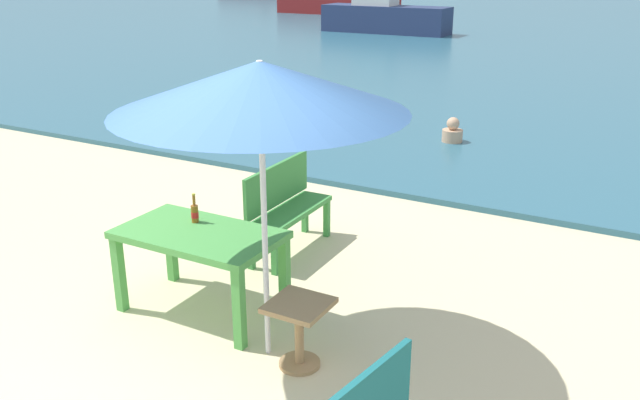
{
  "coord_description": "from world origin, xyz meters",
  "views": [
    {
      "loc": [
        2.83,
        -2.69,
        2.96
      ],
      "look_at": [
        -0.31,
        3.0,
        0.6
      ],
      "focal_mm": 37.59,
      "sensor_mm": 36.0,
      "label": 1
    }
  ],
  "objects_px": {
    "picnic_table_green": "(200,243)",
    "beer_bottle_amber": "(195,212)",
    "side_table_wood": "(299,325)",
    "patio_umbrella": "(260,87)",
    "boat_sailboat": "(384,15)",
    "swimmer_person": "(452,132)",
    "bench_green_left": "(285,203)"
  },
  "relations": [
    {
      "from": "picnic_table_green",
      "to": "beer_bottle_amber",
      "type": "height_order",
      "value": "beer_bottle_amber"
    },
    {
      "from": "beer_bottle_amber",
      "to": "boat_sailboat",
      "type": "relative_size",
      "value": 0.05
    },
    {
      "from": "patio_umbrella",
      "to": "swimmer_person",
      "type": "relative_size",
      "value": 5.61
    },
    {
      "from": "beer_bottle_amber",
      "to": "side_table_wood",
      "type": "relative_size",
      "value": 0.49
    },
    {
      "from": "beer_bottle_amber",
      "to": "picnic_table_green",
      "type": "bearing_deg",
      "value": -43.79
    },
    {
      "from": "picnic_table_green",
      "to": "side_table_wood",
      "type": "xyz_separation_m",
      "value": [
        1.18,
        -0.32,
        -0.3
      ]
    },
    {
      "from": "bench_green_left",
      "to": "patio_umbrella",
      "type": "bearing_deg",
      "value": -62.4
    },
    {
      "from": "side_table_wood",
      "to": "boat_sailboat",
      "type": "xyz_separation_m",
      "value": [
        -8.92,
        21.83,
        0.4
      ]
    },
    {
      "from": "picnic_table_green",
      "to": "beer_bottle_amber",
      "type": "distance_m",
      "value": 0.31
    },
    {
      "from": "swimmer_person",
      "to": "boat_sailboat",
      "type": "distance_m",
      "value": 17.07
    },
    {
      "from": "patio_umbrella",
      "to": "boat_sailboat",
      "type": "distance_m",
      "value": 23.47
    },
    {
      "from": "swimmer_person",
      "to": "beer_bottle_amber",
      "type": "bearing_deg",
      "value": -93.0
    },
    {
      "from": "swimmer_person",
      "to": "patio_umbrella",
      "type": "bearing_deg",
      "value": -83.96
    },
    {
      "from": "side_table_wood",
      "to": "swimmer_person",
      "type": "distance_m",
      "value": 6.78
    },
    {
      "from": "bench_green_left",
      "to": "swimmer_person",
      "type": "xyz_separation_m",
      "value": [
        0.21,
        4.92,
        -0.3
      ]
    },
    {
      "from": "beer_bottle_amber",
      "to": "boat_sailboat",
      "type": "xyz_separation_m",
      "value": [
        -7.58,
        21.35,
        -0.1
      ]
    },
    {
      "from": "beer_bottle_amber",
      "to": "boat_sailboat",
      "type": "bearing_deg",
      "value": 109.55
    },
    {
      "from": "swimmer_person",
      "to": "side_table_wood",
      "type": "bearing_deg",
      "value": -81.37
    },
    {
      "from": "patio_umbrella",
      "to": "bench_green_left",
      "type": "relative_size",
      "value": 1.91
    },
    {
      "from": "picnic_table_green",
      "to": "side_table_wood",
      "type": "height_order",
      "value": "picnic_table_green"
    },
    {
      "from": "boat_sailboat",
      "to": "side_table_wood",
      "type": "bearing_deg",
      "value": -67.76
    },
    {
      "from": "bench_green_left",
      "to": "boat_sailboat",
      "type": "distance_m",
      "value": 21.47
    },
    {
      "from": "side_table_wood",
      "to": "boat_sailboat",
      "type": "relative_size",
      "value": 0.1
    },
    {
      "from": "beer_bottle_amber",
      "to": "boat_sailboat",
      "type": "distance_m",
      "value": 22.65
    },
    {
      "from": "bench_green_left",
      "to": "boat_sailboat",
      "type": "bearing_deg",
      "value": 111.01
    },
    {
      "from": "patio_umbrella",
      "to": "side_table_wood",
      "type": "height_order",
      "value": "patio_umbrella"
    },
    {
      "from": "boat_sailboat",
      "to": "patio_umbrella",
      "type": "bearing_deg",
      "value": -68.43
    },
    {
      "from": "picnic_table_green",
      "to": "side_table_wood",
      "type": "relative_size",
      "value": 2.59
    },
    {
      "from": "beer_bottle_amber",
      "to": "bench_green_left",
      "type": "bearing_deg",
      "value": 84.87
    },
    {
      "from": "patio_umbrella",
      "to": "bench_green_left",
      "type": "height_order",
      "value": "patio_umbrella"
    },
    {
      "from": "picnic_table_green",
      "to": "beer_bottle_amber",
      "type": "xyz_separation_m",
      "value": [
        -0.16,
        0.16,
        0.2
      ]
    },
    {
      "from": "side_table_wood",
      "to": "picnic_table_green",
      "type": "bearing_deg",
      "value": 164.72
    }
  ]
}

